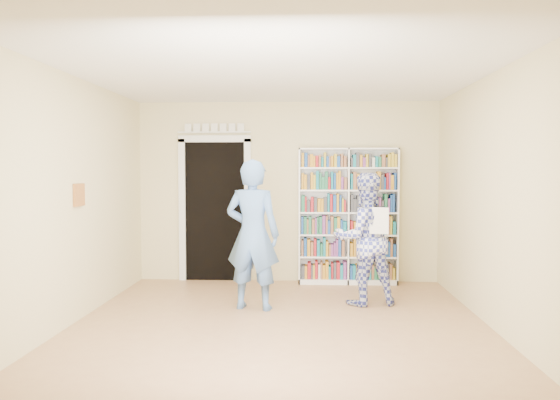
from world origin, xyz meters
The scene contains 11 objects.
floor centered at (0.00, 0.00, 0.00)m, with size 5.00×5.00×0.00m, color #A0704D.
ceiling centered at (0.00, 0.00, 2.70)m, with size 5.00×5.00×0.00m, color white.
wall_back centered at (0.00, 2.50, 1.35)m, with size 4.50×4.50×0.00m, color beige.
wall_left centered at (-2.25, 0.00, 1.35)m, with size 5.00×5.00×0.00m, color beige.
wall_right centered at (2.25, 0.00, 1.35)m, with size 5.00×5.00×0.00m, color beige.
bookshelf centered at (0.90, 2.34, 1.01)m, with size 1.45×0.27×2.00m.
doorway centered at (-1.10, 2.48, 1.18)m, with size 1.10×0.08×2.43m.
wall_art centered at (-2.23, 0.20, 1.40)m, with size 0.03×0.25×0.25m, color maroon.
man_blue centered at (-0.36, 0.78, 0.90)m, with size 0.66×0.43×1.80m, color #537BB9.
man_plaid centered at (1.01, 1.08, 0.82)m, with size 0.80×0.62×1.64m, color #323A9A.
paper_sheet centered at (1.15, 0.82, 1.07)m, with size 0.22×0.01×0.32m, color white.
Camera 1 is at (0.29, -5.71, 1.66)m, focal length 35.00 mm.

